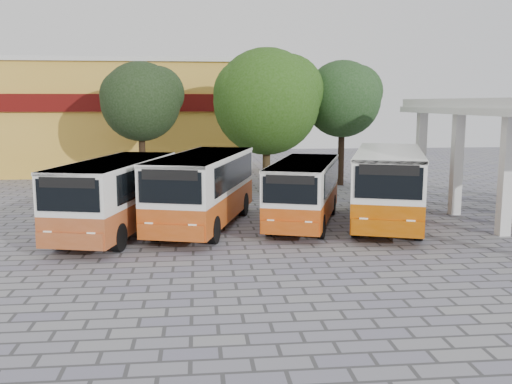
{
  "coord_description": "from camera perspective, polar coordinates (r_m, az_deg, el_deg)",
  "views": [
    {
      "loc": [
        -4.16,
        -19.17,
        5.22
      ],
      "look_at": [
        -1.75,
        4.35,
        1.5
      ],
      "focal_mm": 40.0,
      "sensor_mm": 36.0,
      "label": 1
    }
  ],
  "objects": [
    {
      "name": "bus_centre_left",
      "position": [
        23.98,
        -5.28,
        0.65
      ],
      "size": [
        4.86,
        9.03,
        3.07
      ],
      "rotation": [
        0.0,
        0.0,
        -0.28
      ],
      "color": "#B64711",
      "rests_on": "ground"
    },
    {
      "name": "bus_far_right",
      "position": [
        25.2,
        13.1,
        1.01
      ],
      "size": [
        5.4,
        9.42,
        3.19
      ],
      "rotation": [
        0.0,
        0.0,
        -0.33
      ],
      "color": "#AE4B00",
      "rests_on": "ground"
    },
    {
      "name": "bus_centre_right",
      "position": [
        24.56,
        4.83,
        0.38
      ],
      "size": [
        4.57,
        8.06,
        2.73
      ],
      "rotation": [
        0.0,
        0.0,
        -0.32
      ],
      "color": "#B9450B",
      "rests_on": "ground"
    },
    {
      "name": "tree_right",
      "position": [
        36.54,
        8.72,
        9.42
      ],
      "size": [
        5.04,
        4.8,
        7.84
      ],
      "color": "#302016",
      "rests_on": "ground"
    },
    {
      "name": "bus_far_left",
      "position": [
        23.32,
        -13.8,
        0.02
      ],
      "size": [
        4.4,
        8.62,
        2.95
      ],
      "rotation": [
        0.0,
        0.0,
        -0.25
      ],
      "color": "#A74C21",
      "rests_on": "ground"
    },
    {
      "name": "tree_left",
      "position": [
        35.77,
        -11.37,
        9.11
      ],
      "size": [
        5.07,
        4.83,
        7.7
      ],
      "color": "#322214",
      "rests_on": "ground"
    },
    {
      "name": "shophouse_block",
      "position": [
        45.68,
        -14.58,
        7.33
      ],
      "size": [
        20.4,
        10.4,
        8.3
      ],
      "color": "gold",
      "rests_on": "ground"
    },
    {
      "name": "tree_middle",
      "position": [
        34.36,
        1.19,
        9.37
      ],
      "size": [
        6.66,
        6.34,
        8.44
      ],
      "color": "#43331C",
      "rests_on": "ground"
    },
    {
      "name": "ground",
      "position": [
        20.3,
        6.21,
        -6.01
      ],
      "size": [
        90.0,
        90.0,
        0.0
      ],
      "primitive_type": "plane",
      "color": "gray",
      "rests_on": "ground"
    }
  ]
}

